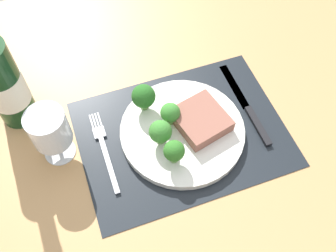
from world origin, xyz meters
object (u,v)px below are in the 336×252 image
Objects in this scene: steak at (200,119)px; knife at (249,109)px; wine_bottle at (3,83)px; fork at (105,150)px; plate at (182,131)px; wine_glass at (50,131)px.

steak is 0.44× the size of knife.
steak reaches higher than knife.
steak is at bearing -24.69° from wine_bottle.
fork is 31.84cm from knife.
steak reaches higher than fork.
fork is 23.32cm from wine_bottle.
steak is at bearing 4.17° from plate.
knife is (15.55, 0.53, -0.50)cm from plate.
fork is (-20.22, 1.13, -2.75)cm from steak.
steak is 29.46cm from wine_glass.
knife is at bearing 1.95° from plate.
wine_bottle reaches higher than plate.
plate reaches higher than knife.
knife is at bearing -18.77° from wine_bottle.
knife is at bearing -4.19° from fork.
wine_bottle is (-34.95, 16.07, 7.43)cm from steak.
wine_glass is at bearing 175.50° from knife.
wine_glass reaches higher than knife.
plate is 0.83× the size of wine_bottle.
steak is 0.53× the size of fork.
plate is 2.01× the size of wine_glass.
wine_bottle reaches higher than wine_glass.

